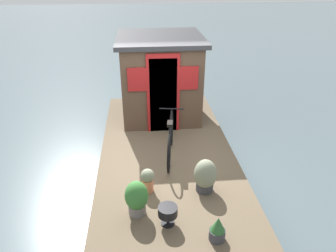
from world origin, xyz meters
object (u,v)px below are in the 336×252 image
(houseboat_cabin, at_px, (160,77))
(potted_plant_basil, at_px, (205,176))
(potted_plant_mint, at_px, (137,198))
(potted_plant_thyme, at_px, (148,179))
(bicycle, at_px, (170,139))
(potted_plant_succulent, at_px, (218,229))
(charcoal_grill, at_px, (168,212))

(houseboat_cabin, bearing_deg, potted_plant_basil, -170.48)
(potted_plant_mint, distance_m, potted_plant_thyme, 0.57)
(houseboat_cabin, height_order, potted_plant_basil, houseboat_cabin)
(potted_plant_basil, bearing_deg, bicycle, 22.79)
(houseboat_cabin, xyz_separation_m, potted_plant_succulent, (-4.23, -0.49, -0.81))
(bicycle, xyz_separation_m, potted_plant_succulent, (-2.22, -0.44, -0.21))
(houseboat_cabin, distance_m, potted_plant_mint, 3.72)
(bicycle, distance_m, potted_plant_basil, 1.23)
(houseboat_cabin, xyz_separation_m, potted_plant_basil, (-3.14, -0.53, -0.69))
(houseboat_cabin, bearing_deg, potted_plant_mint, 170.22)
(potted_plant_basil, xyz_separation_m, potted_plant_thyme, (0.07, 0.97, -0.06))
(bicycle, distance_m, potted_plant_thyme, 1.18)
(potted_plant_basil, relative_size, potted_plant_succulent, 1.55)
(charcoal_grill, bearing_deg, houseboat_cabin, -2.52)
(potted_plant_succulent, xyz_separation_m, potted_plant_mint, (0.62, 1.11, 0.12))
(potted_plant_succulent, distance_m, charcoal_grill, 0.75)
(potted_plant_thyme, relative_size, charcoal_grill, 1.36)
(charcoal_grill, bearing_deg, bicycle, -6.79)
(bicycle, distance_m, charcoal_grill, 1.88)
(potted_plant_basil, distance_m, charcoal_grill, 1.01)
(charcoal_grill, bearing_deg, potted_plant_thyme, 18.49)
(houseboat_cabin, distance_m, potted_plant_thyme, 3.19)
(houseboat_cabin, bearing_deg, potted_plant_thyme, 171.89)
(bicycle, relative_size, potted_plant_thyme, 3.93)
(potted_plant_mint, bearing_deg, charcoal_grill, -120.67)
(potted_plant_mint, height_order, potted_plant_thyme, potted_plant_mint)
(potted_plant_basil, height_order, potted_plant_mint, potted_plant_basil)
(potted_plant_succulent, distance_m, potted_plant_thyme, 1.48)
(potted_plant_basil, distance_m, potted_plant_thyme, 0.97)
(potted_plant_basil, bearing_deg, houseboat_cabin, 9.52)
(potted_plant_thyme, bearing_deg, potted_plant_basil, -94.19)
(potted_plant_thyme, distance_m, charcoal_grill, 0.84)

